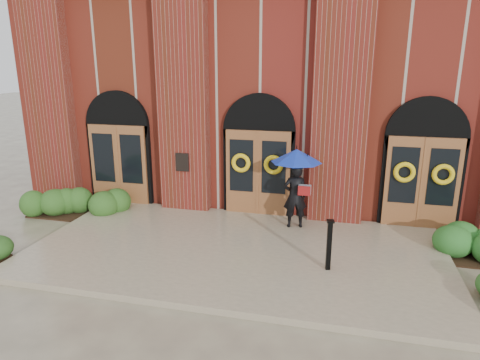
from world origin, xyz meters
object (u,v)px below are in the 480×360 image
(hedge_wall_left, at_px, (84,203))
(hedge_wall_right, at_px, (457,243))
(man_with_umbrella, at_px, (296,173))
(metal_post, at_px, (329,244))

(hedge_wall_left, bearing_deg, hedge_wall_right, -2.36)
(man_with_umbrella, height_order, metal_post, man_with_umbrella)
(man_with_umbrella, bearing_deg, hedge_wall_left, -13.42)
(man_with_umbrella, relative_size, hedge_wall_right, 0.80)
(metal_post, relative_size, hedge_wall_left, 0.39)
(metal_post, distance_m, hedge_wall_left, 7.74)
(metal_post, bearing_deg, hedge_wall_left, 163.83)
(man_with_umbrella, xyz_separation_m, hedge_wall_left, (-6.41, -0.17, -1.30))
(man_with_umbrella, distance_m, hedge_wall_left, 6.54)
(metal_post, bearing_deg, man_with_umbrella, 113.59)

